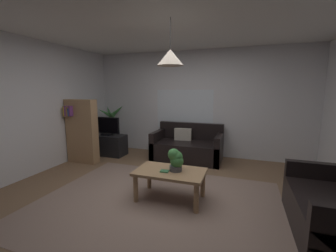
% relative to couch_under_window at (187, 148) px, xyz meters
% --- Properties ---
extents(floor, '(5.25, 4.84, 0.02)m').
position_rel_couch_under_window_xyz_m(floor, '(0.10, -1.94, -0.29)').
color(floor, brown).
rests_on(floor, ground).
extents(rug, '(3.41, 2.66, 0.01)m').
position_rel_couch_under_window_xyz_m(rug, '(0.10, -2.14, -0.27)').
color(rug, gray).
rests_on(rug, ground).
extents(wall_back, '(5.37, 0.06, 2.54)m').
position_rel_couch_under_window_xyz_m(wall_back, '(0.10, 0.51, 1.00)').
color(wall_back, silver).
rests_on(wall_back, ground).
extents(wall_left, '(0.06, 4.84, 2.54)m').
position_rel_couch_under_window_xyz_m(wall_left, '(-2.55, -1.94, 1.00)').
color(wall_left, silver).
rests_on(wall_left, ground).
extents(ceiling, '(5.25, 4.84, 0.02)m').
position_rel_couch_under_window_xyz_m(ceiling, '(0.10, -1.94, 2.28)').
color(ceiling, white).
extents(window_pane, '(1.43, 0.01, 0.97)m').
position_rel_couch_under_window_xyz_m(window_pane, '(-0.21, 0.47, 0.85)').
color(window_pane, white).
extents(couch_under_window, '(1.56, 0.83, 0.82)m').
position_rel_couch_under_window_xyz_m(couch_under_window, '(0.00, 0.00, 0.00)').
color(couch_under_window, black).
rests_on(couch_under_window, ground).
extents(coffee_table, '(1.00, 0.60, 0.44)m').
position_rel_couch_under_window_xyz_m(coffee_table, '(0.23, -1.93, 0.09)').
color(coffee_table, '#A87F56').
rests_on(coffee_table, ground).
extents(book_on_table_0, '(0.13, 0.10, 0.02)m').
position_rel_couch_under_window_xyz_m(book_on_table_0, '(0.17, -2.00, 0.18)').
color(book_on_table_0, '#387247').
rests_on(book_on_table_0, coffee_table).
extents(remote_on_table_0, '(0.10, 0.17, 0.02)m').
position_rel_couch_under_window_xyz_m(remote_on_table_0, '(0.32, -1.86, 0.18)').
color(remote_on_table_0, black).
rests_on(remote_on_table_0, coffee_table).
extents(potted_plant_on_table, '(0.23, 0.20, 0.33)m').
position_rel_couch_under_window_xyz_m(potted_plant_on_table, '(0.31, -1.91, 0.34)').
color(potted_plant_on_table, '#4C4C51').
rests_on(potted_plant_on_table, coffee_table).
extents(tv_stand, '(0.90, 0.44, 0.50)m').
position_rel_couch_under_window_xyz_m(tv_stand, '(-1.97, -0.27, -0.03)').
color(tv_stand, black).
rests_on(tv_stand, ground).
extents(tv, '(0.70, 0.16, 0.45)m').
position_rel_couch_under_window_xyz_m(tv, '(-1.97, -0.29, 0.45)').
color(tv, black).
rests_on(tv, tv_stand).
extents(potted_palm_corner, '(0.77, 0.83, 1.25)m').
position_rel_couch_under_window_xyz_m(potted_palm_corner, '(-2.12, 0.18, 0.25)').
color(potted_palm_corner, '#4C4C51').
rests_on(potted_palm_corner, ground).
extents(bookshelf_corner, '(0.70, 0.31, 1.40)m').
position_rel_couch_under_window_xyz_m(bookshelf_corner, '(-2.16, -0.95, 0.44)').
color(bookshelf_corner, '#A87F56').
rests_on(bookshelf_corner, ground).
extents(pendant_lamp, '(0.36, 0.36, 0.62)m').
position_rel_couch_under_window_xyz_m(pendant_lamp, '(0.23, -1.93, 1.76)').
color(pendant_lamp, black).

